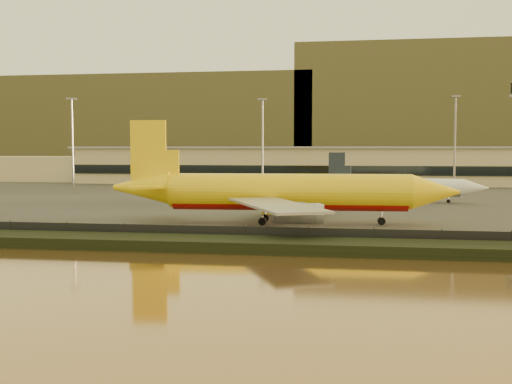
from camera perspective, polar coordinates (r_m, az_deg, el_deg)
ground at (r=94.20m, az=-0.76°, el=-3.56°), size 900.00×900.00×0.00m
embankment at (r=77.58m, az=-2.95°, el=-4.65°), size 320.00×7.00×1.40m
tarmac at (r=188.07m, az=4.27°, el=0.20°), size 320.00×220.00×0.20m
perimeter_fence at (r=81.37m, az=-2.36°, el=-3.82°), size 300.00×0.05×2.20m
terminal_building at (r=219.77m, az=1.20°, el=2.35°), size 202.00×25.00×12.60m
apron_light_masts at (r=167.02m, az=8.85°, el=5.05°), size 152.20×12.20×25.40m
distant_hills at (r=433.98m, az=4.38°, el=6.43°), size 470.00×160.00×70.00m
dhl_cargo_jet at (r=102.23m, az=2.37°, el=-0.07°), size 55.47×54.28×16.57m
white_narrowbody_jet at (r=149.29m, az=12.67°, el=0.46°), size 37.64×35.80×11.06m
gse_vehicle_yellow at (r=117.20m, az=1.51°, el=-1.52°), size 4.57×3.14×1.88m
gse_vehicle_white at (r=134.46m, az=-1.47°, el=-0.81°), size 4.53×2.44×1.95m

